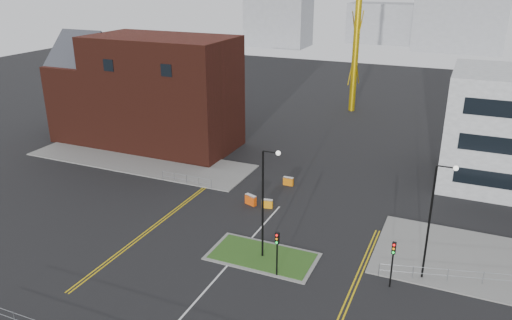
# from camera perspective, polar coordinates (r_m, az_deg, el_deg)

# --- Properties ---
(ground) EXTENTS (200.00, 200.00, 0.00)m
(ground) POSITION_cam_1_polar(r_m,az_deg,el_deg) (35.47, -7.63, -16.49)
(ground) COLOR black
(ground) RESTS_ON ground
(pavement_left) EXTENTS (28.00, 8.00, 0.12)m
(pavement_left) POSITION_cam_1_polar(r_m,az_deg,el_deg) (61.63, -13.19, 0.00)
(pavement_left) COLOR slate
(pavement_left) RESTS_ON ground
(island_kerb) EXTENTS (8.60, 4.60, 0.08)m
(island_kerb) POSITION_cam_1_polar(r_m,az_deg,el_deg) (40.54, 0.74, -10.95)
(island_kerb) COLOR slate
(island_kerb) RESTS_ON ground
(grass_island) EXTENTS (8.00, 4.00, 0.12)m
(grass_island) POSITION_cam_1_polar(r_m,az_deg,el_deg) (40.53, 0.74, -10.93)
(grass_island) COLOR #204316
(grass_island) RESTS_ON ground
(brick_building) EXTENTS (24.20, 10.07, 14.24)m
(brick_building) POSITION_cam_1_polar(r_m,az_deg,el_deg) (66.02, -12.70, 7.60)
(brick_building) COLOR #401810
(brick_building) RESTS_ON ground
(streetlamp_island) EXTENTS (1.46, 0.36, 9.18)m
(streetlamp_island) POSITION_cam_1_polar(r_m,az_deg,el_deg) (37.91, 1.08, -4.10)
(streetlamp_island) COLOR black
(streetlamp_island) RESTS_ON ground
(streetlamp_right_near) EXTENTS (1.46, 0.36, 9.18)m
(streetlamp_right_near) POSITION_cam_1_polar(r_m,az_deg,el_deg) (37.40, 19.65, -5.78)
(streetlamp_right_near) COLOR black
(streetlamp_right_near) RESTS_ON ground
(traffic_light_island) EXTENTS (0.28, 0.33, 3.65)m
(traffic_light_island) POSITION_cam_1_polar(r_m,az_deg,el_deg) (37.00, 2.42, -9.78)
(traffic_light_island) COLOR black
(traffic_light_island) RESTS_ON ground
(traffic_light_right) EXTENTS (0.28, 0.33, 3.65)m
(traffic_light_right) POSITION_cam_1_polar(r_m,az_deg,el_deg) (37.08, 15.39, -10.52)
(traffic_light_right) COLOR black
(traffic_light_right) RESTS_ON ground
(railing_left) EXTENTS (6.05, 0.05, 1.10)m
(railing_left) POSITION_cam_1_polar(r_m,az_deg,el_deg) (53.52, -7.96, -2.08)
(railing_left) COLOR gray
(railing_left) RESTS_ON ground
(centre_line) EXTENTS (0.15, 30.00, 0.01)m
(centre_line) POSITION_cam_1_polar(r_m,az_deg,el_deg) (36.84, -5.99, -14.80)
(centre_line) COLOR silver
(centre_line) RESTS_ON ground
(yellow_left_a) EXTENTS (0.12, 24.00, 0.01)m
(yellow_left_a) POSITION_cam_1_polar(r_m,az_deg,el_deg) (46.80, -10.88, -6.78)
(yellow_left_a) COLOR gold
(yellow_left_a) RESTS_ON ground
(yellow_left_b) EXTENTS (0.12, 24.00, 0.01)m
(yellow_left_b) POSITION_cam_1_polar(r_m,az_deg,el_deg) (46.64, -10.57, -6.85)
(yellow_left_b) COLOR gold
(yellow_left_b) RESTS_ON ground
(yellow_right_a) EXTENTS (0.12, 20.00, 0.01)m
(yellow_right_a) POSITION_cam_1_polar(r_m,az_deg,el_deg) (37.13, 10.58, -14.75)
(yellow_right_a) COLOR gold
(yellow_right_a) RESTS_ON ground
(yellow_right_b) EXTENTS (0.12, 20.00, 0.01)m
(yellow_right_b) POSITION_cam_1_polar(r_m,az_deg,el_deg) (37.09, 11.04, -14.84)
(yellow_right_b) COLOR gold
(yellow_right_b) RESTS_ON ground
(skyline_a) EXTENTS (18.00, 12.00, 22.00)m
(skyline_a) POSITION_cam_1_polar(r_m,az_deg,el_deg) (154.41, 2.63, 16.95)
(skyline_a) COLOR gray
(skyline_a) RESTS_ON ground
(skyline_b) EXTENTS (24.00, 12.00, 16.00)m
(skyline_b) POSITION_cam_1_polar(r_m,az_deg,el_deg) (154.47, 22.23, 14.38)
(skyline_b) COLOR gray
(skyline_b) RESTS_ON ground
(skyline_d) EXTENTS (30.00, 12.00, 12.00)m
(skyline_d) POSITION_cam_1_polar(r_m,az_deg,el_deg) (166.16, 15.93, 14.75)
(skyline_d) COLOR gray
(skyline_d) RESTS_ON ground
(barrier_left) EXTENTS (1.09, 0.37, 0.91)m
(barrier_left) POSITION_cam_1_polar(r_m,az_deg,el_deg) (53.09, 3.72, -2.40)
(barrier_left) COLOR orange
(barrier_left) RESTS_ON ground
(barrier_mid) EXTENTS (1.28, 0.80, 1.02)m
(barrier_mid) POSITION_cam_1_polar(r_m,az_deg,el_deg) (48.67, -0.61, -4.52)
(barrier_mid) COLOR #E34D0C
(barrier_mid) RESTS_ON ground
(barrier_right) EXTENTS (1.09, 0.53, 0.88)m
(barrier_right) POSITION_cam_1_polar(r_m,az_deg,el_deg) (48.07, 1.29, -4.97)
(barrier_right) COLOR orange
(barrier_right) RESTS_ON ground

